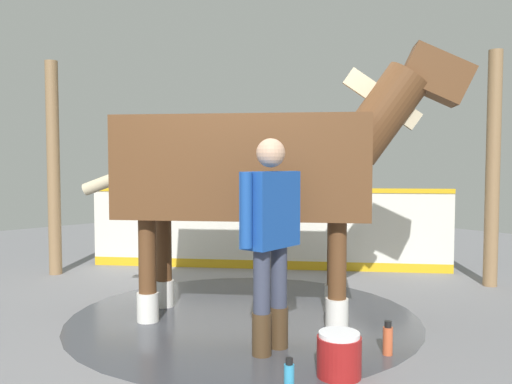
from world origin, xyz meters
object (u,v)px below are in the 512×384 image
Objects in this scene: bottle_shampoo at (289,378)px; handler at (271,230)px; bottle_spray at (388,339)px; horse at (257,169)px; wash_bucket at (339,355)px.

handler is at bearing 144.46° from bottle_shampoo.
bottle_shampoo is 0.90× the size of bottle_spray.
horse is 2.09m from bottle_shampoo.
wash_bucket is at bearing 84.58° from bottle_shampoo.
bottle_shampoo is (0.61, -0.44, -0.83)m from handler.
bottle_shampoo is (1.33, -0.97, -1.29)m from horse.
bottle_spray is at bearing -145.61° from handler.
wash_bucket is at bearing -60.79° from horse.
bottle_spray is (0.01, 0.58, -0.03)m from wash_bucket.
wash_bucket is at bearing -90.71° from bottle_spray.
wash_bucket is at bearing 173.43° from handler.
bottle_shampoo is at bearing -92.77° from bottle_spray.
handler is 1.12m from bottle_shampoo.
wash_bucket is (0.65, 0.01, -0.79)m from handler.
handler is 1.21m from bottle_spray.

